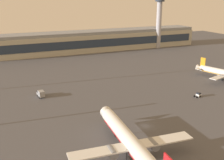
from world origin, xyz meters
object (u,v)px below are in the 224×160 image
at_px(catering_truck, 41,93).
at_px(pushback_tug, 198,95).
at_px(control_tower, 159,16).
at_px(airplane_mid_apron, 132,144).

bearing_deg(catering_truck, pushback_tug, -29.88).
xyz_separation_m(pushback_tug, catering_truck, (-65.74, 29.02, 0.51)).
height_order(control_tower, airplane_mid_apron, control_tower).
xyz_separation_m(control_tower, catering_truck, (-116.42, -83.85, -25.54)).
bearing_deg(control_tower, catering_truck, -144.24).
xyz_separation_m(airplane_mid_apron, pushback_tug, (50.94, 32.13, -3.49)).
xyz_separation_m(airplane_mid_apron, catering_truck, (-14.80, 61.15, -2.98)).
bearing_deg(airplane_mid_apron, control_tower, 59.28).
height_order(pushback_tug, catering_truck, catering_truck).
relative_size(control_tower, catering_truck, 8.10).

